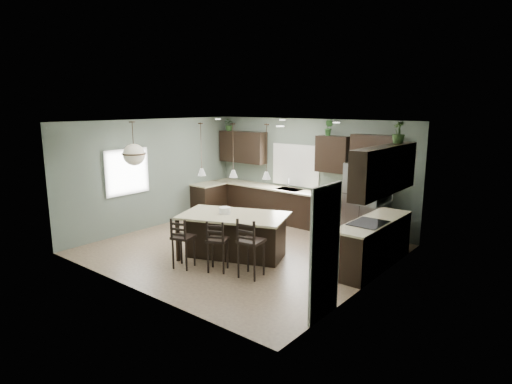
% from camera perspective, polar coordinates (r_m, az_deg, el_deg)
% --- Properties ---
extents(ground, '(6.00, 6.00, 0.00)m').
position_cam_1_polar(ground, '(9.59, -1.98, -7.64)').
color(ground, '#9E8466').
rests_on(ground, ground).
extents(pantry_door, '(0.04, 0.82, 2.04)m').
position_cam_1_polar(pantry_door, '(6.43, 9.19, -7.97)').
color(pantry_door, white).
rests_on(pantry_door, ground).
extents(window_back, '(1.35, 0.02, 1.00)m').
position_cam_1_polar(window_back, '(11.59, 5.33, 3.57)').
color(window_back, white).
rests_on(window_back, room_shell).
extents(window_left, '(0.02, 1.10, 1.00)m').
position_cam_1_polar(window_left, '(10.89, -16.86, 2.60)').
color(window_left, white).
rests_on(window_left, room_shell).
extents(left_return_cabs, '(0.60, 0.90, 0.90)m').
position_cam_1_polar(left_return_cabs, '(12.44, -6.30, -1.06)').
color(left_return_cabs, black).
rests_on(left_return_cabs, ground).
extents(left_return_countertop, '(0.66, 0.96, 0.04)m').
position_cam_1_polar(left_return_countertop, '(12.34, -6.29, 1.06)').
color(left_return_countertop, beige).
rests_on(left_return_countertop, left_return_cabs).
extents(back_lower_cabs, '(4.20, 0.60, 0.90)m').
position_cam_1_polar(back_lower_cabs, '(11.82, 2.65, -1.67)').
color(back_lower_cabs, black).
rests_on(back_lower_cabs, ground).
extents(back_countertop, '(4.20, 0.66, 0.04)m').
position_cam_1_polar(back_countertop, '(11.70, 2.61, 0.55)').
color(back_countertop, beige).
rests_on(back_countertop, back_lower_cabs).
extents(sink_inset, '(0.70, 0.45, 0.01)m').
position_cam_1_polar(sink_inset, '(11.45, 4.43, 0.36)').
color(sink_inset, gray).
rests_on(sink_inset, back_countertop).
extents(faucet, '(0.02, 0.02, 0.28)m').
position_cam_1_polar(faucet, '(11.40, 4.35, 1.05)').
color(faucet, silver).
rests_on(faucet, back_countertop).
extents(back_upper_left, '(1.55, 0.34, 0.90)m').
position_cam_1_polar(back_upper_left, '(12.47, -1.78, 6.02)').
color(back_upper_left, black).
rests_on(back_upper_left, room_shell).
extents(back_upper_right, '(0.85, 0.34, 0.90)m').
position_cam_1_polar(back_upper_right, '(10.80, 10.24, 4.98)').
color(back_upper_right, black).
rests_on(back_upper_right, room_shell).
extents(fridge_header, '(1.05, 0.34, 0.45)m').
position_cam_1_polar(fridge_header, '(10.31, 15.45, 6.12)').
color(fridge_header, black).
rests_on(fridge_header, room_shell).
extents(right_lower_cabs, '(0.60, 2.35, 0.90)m').
position_cam_1_polar(right_lower_cabs, '(8.79, 15.43, -6.77)').
color(right_lower_cabs, black).
rests_on(right_lower_cabs, ground).
extents(right_countertop, '(0.66, 2.35, 0.04)m').
position_cam_1_polar(right_countertop, '(8.67, 15.47, -3.79)').
color(right_countertop, beige).
rests_on(right_countertop, right_lower_cabs).
extents(cooktop, '(0.58, 0.75, 0.02)m').
position_cam_1_polar(cooktop, '(8.42, 14.73, -4.03)').
color(cooktop, black).
rests_on(cooktop, right_countertop).
extents(wall_oven_front, '(0.01, 0.72, 0.60)m').
position_cam_1_polar(wall_oven_front, '(8.67, 12.84, -6.89)').
color(wall_oven_front, gray).
rests_on(wall_oven_front, right_lower_cabs).
extents(right_upper_cabs, '(0.34, 2.35, 0.90)m').
position_cam_1_polar(right_upper_cabs, '(8.41, 16.78, 2.84)').
color(right_upper_cabs, black).
rests_on(right_upper_cabs, room_shell).
extents(microwave, '(0.40, 0.75, 0.40)m').
position_cam_1_polar(microwave, '(8.24, 15.58, -0.08)').
color(microwave, gray).
rests_on(microwave, right_upper_cabs).
extents(refrigerator, '(0.90, 0.74, 1.85)m').
position_cam_1_polar(refrigerator, '(10.28, 14.54, -1.33)').
color(refrigerator, gray).
rests_on(refrigerator, ground).
extents(kitchen_island, '(2.48, 1.94, 0.92)m').
position_cam_1_polar(kitchen_island, '(8.99, -2.96, -5.87)').
color(kitchen_island, black).
rests_on(kitchen_island, ground).
extents(serving_dish, '(0.24, 0.24, 0.14)m').
position_cam_1_polar(serving_dish, '(8.91, -4.20, -2.48)').
color(serving_dish, white).
rests_on(serving_dish, kitchen_island).
extents(bar_stool_left, '(0.47, 0.47, 1.02)m').
position_cam_1_polar(bar_stool_left, '(8.52, -9.65, -6.67)').
color(bar_stool_left, black).
rests_on(bar_stool_left, ground).
extents(bar_stool_center, '(0.52, 0.52, 1.03)m').
position_cam_1_polar(bar_stool_center, '(8.26, -5.13, -7.10)').
color(bar_stool_center, black).
rests_on(bar_stool_center, ground).
extents(bar_stool_right, '(0.48, 0.48, 1.14)m').
position_cam_1_polar(bar_stool_right, '(7.94, -0.65, -7.41)').
color(bar_stool_right, black).
rests_on(bar_stool_right, ground).
extents(pendant_left, '(0.17, 0.17, 1.10)m').
position_cam_1_polar(pendant_left, '(8.89, -7.32, 5.64)').
color(pendant_left, silver).
rests_on(pendant_left, room_shell).
extents(pendant_center, '(0.17, 0.17, 1.10)m').
position_cam_1_polar(pendant_center, '(8.62, -3.08, 5.54)').
color(pendant_center, white).
rests_on(pendant_center, room_shell).
extents(pendant_right, '(0.17, 0.17, 1.10)m').
position_cam_1_polar(pendant_right, '(8.40, 1.41, 5.39)').
color(pendant_right, silver).
rests_on(pendant_right, room_shell).
extents(chandelier, '(0.53, 0.53, 0.99)m').
position_cam_1_polar(chandelier, '(10.00, -16.05, 6.24)').
color(chandelier, '#F9EDCC').
rests_on(chandelier, room_shell).
extents(plant_back_left, '(0.41, 0.39, 0.36)m').
position_cam_1_polar(plant_back_left, '(12.73, -3.57, 8.96)').
color(plant_back_left, '#2C4D22').
rests_on(plant_back_left, back_upper_left).
extents(plant_back_right, '(0.24, 0.21, 0.39)m').
position_cam_1_polar(plant_back_right, '(10.78, 9.68, 8.44)').
color(plant_back_right, '#295726').
rests_on(plant_back_right, back_upper_right).
extents(plant_right_wall, '(0.33, 0.33, 0.44)m').
position_cam_1_polar(plant_right_wall, '(8.96, 18.47, 7.57)').
color(plant_right_wall, '#2E4B21').
rests_on(plant_right_wall, right_upper_cabs).
extents(room_shell, '(6.00, 6.00, 6.00)m').
position_cam_1_polar(room_shell, '(9.17, -2.06, 2.44)').
color(room_shell, slate).
rests_on(room_shell, ground).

